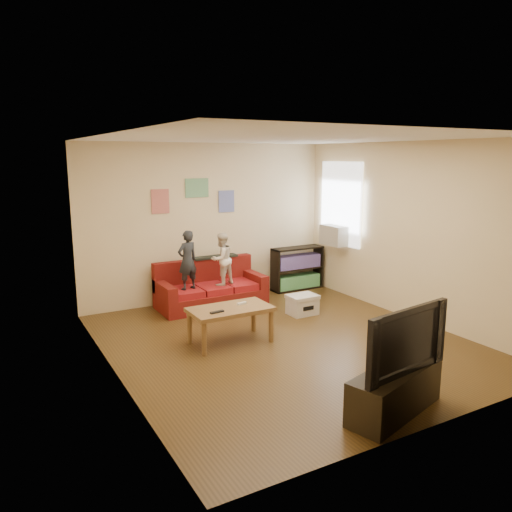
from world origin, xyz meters
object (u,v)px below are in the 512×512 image
bookshelf (297,270)px  file_box (302,304)px  tv_stand (395,391)px  television (398,338)px  child_b (222,259)px  coffee_table (230,313)px  child_a (187,260)px  sofa (210,290)px

bookshelf → file_box: 1.56m
bookshelf → tv_stand: (-1.77, -4.34, -0.14)m
tv_stand → television: size_ratio=1.04×
child_b → bookshelf: bearing=172.3°
coffee_table → television: (0.56, -2.47, 0.35)m
tv_stand → child_a: bearing=81.4°
sofa → coffee_table: size_ratio=1.63×
sofa → coffee_table: 1.79m
coffee_table → bookshelf: (2.33, 1.87, -0.06)m
sofa → television: size_ratio=1.57×
tv_stand → file_box: bearing=55.7°
child_b → tv_stand: size_ratio=0.74×
sofa → tv_stand: sofa is taller
child_a → coffee_table: (-0.02, -1.56, -0.43)m
file_box → tv_stand: 3.18m
child_a → coffee_table: 1.62m
television → sofa: bearing=82.9°
tv_stand → child_b: bearing=73.0°
child_b → television: 4.03m
bookshelf → child_b: bearing=-169.6°
sofa → child_a: (-0.45, -0.16, 0.59)m
coffee_table → child_a: bearing=89.4°
sofa → tv_stand: size_ratio=1.51×
sofa → television: television is taller
sofa → bookshelf: size_ratio=1.77×
sofa → child_a: child_a is taller
child_a → television: (0.55, -4.03, -0.08)m
bookshelf → file_box: size_ratio=2.20×
coffee_table → file_box: (1.55, 0.55, -0.26)m
child_a → tv_stand: bearing=83.6°
child_b → tv_stand: bearing=71.1°
child_b → television: (-0.05, -4.03, -0.04)m
bookshelf → child_a: bearing=-172.3°
child_a → television: 4.07m
child_a → child_b: (0.60, 0.00, -0.04)m
coffee_table → bookshelf: bearing=38.7°
tv_stand → television: 0.55m
child_b → file_box: (0.93, -1.01, -0.65)m
child_a → file_box: (1.53, -1.01, -0.69)m
bookshelf → tv_stand: bookshelf is taller
coffee_table → bookshelf: 2.99m
sofa → television: bearing=-88.7°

